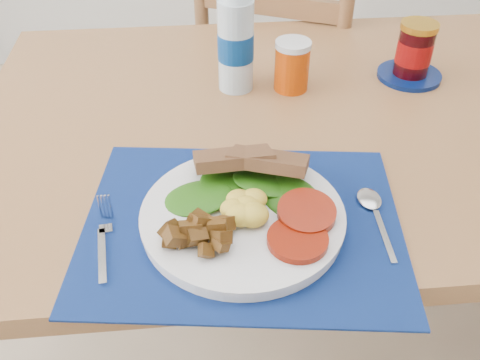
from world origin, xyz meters
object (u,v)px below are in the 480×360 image
at_px(water_bottle, 236,38).
at_px(jam_on_saucer, 414,54).
at_px(juice_glass, 292,67).
at_px(breakfast_plate, 239,214).
at_px(chair_far, 281,43).

height_order(water_bottle, jam_on_saucer, water_bottle).
height_order(water_bottle, juice_glass, water_bottle).
height_order(breakfast_plate, juice_glass, juice_glass).
height_order(chair_far, jam_on_saucer, chair_far).
relative_size(breakfast_plate, juice_glass, 3.05).
relative_size(juice_glass, jam_on_saucer, 0.72).
bearing_deg(water_bottle, jam_on_saucer, 1.08).
distance_m(juice_glass, jam_on_saucer, 0.27).
relative_size(chair_far, water_bottle, 4.92).
xyz_separation_m(breakfast_plate, juice_glass, (0.15, 0.41, 0.02)).
distance_m(chair_far, jam_on_saucer, 0.56).
bearing_deg(jam_on_saucer, juice_glass, -175.17).
height_order(breakfast_plate, water_bottle, water_bottle).
xyz_separation_m(chair_far, jam_on_saucer, (0.20, -0.48, 0.19)).
bearing_deg(chair_far, water_bottle, 94.48).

